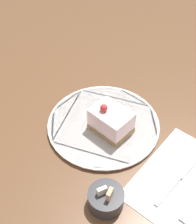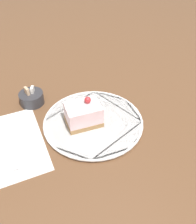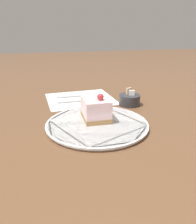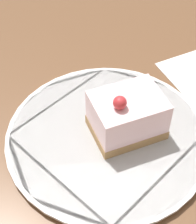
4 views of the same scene
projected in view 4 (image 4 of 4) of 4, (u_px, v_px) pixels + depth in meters
name	position (u px, v px, depth m)	size (l,w,h in m)	color
ground_plane	(124.00, 123.00, 0.53)	(4.00, 4.00, 0.00)	brown
plate	(107.00, 136.00, 0.51)	(0.28, 0.28, 0.01)	white
cake_slice	(127.00, 115.00, 0.49)	(0.09, 0.07, 0.08)	#9E7547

